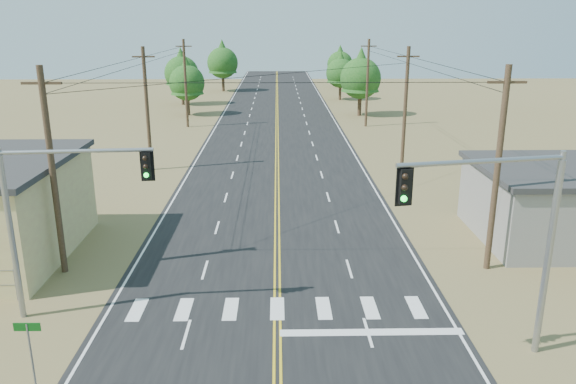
{
  "coord_description": "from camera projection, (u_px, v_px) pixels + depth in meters",
  "views": [
    {
      "loc": [
        0.05,
        -13.61,
        11.82
      ],
      "look_at": [
        0.57,
        13.79,
        3.5
      ],
      "focal_mm": 35.0,
      "sensor_mm": 36.0,
      "label": 1
    }
  ],
  "objects": [
    {
      "name": "tree_left_near",
      "position": [
        187.0,
        79.0,
        72.98
      ],
      "size": [
        4.61,
        4.61,
        7.69
      ],
      "color": "#3F2D1E",
      "rests_on": "ground"
    },
    {
      "name": "utility_pole_left_far",
      "position": [
        186.0,
        83.0,
        64.52
      ],
      "size": [
        1.8,
        0.3,
        10.0
      ],
      "color": "#4C3826",
      "rests_on": "ground"
    },
    {
      "name": "tree_left_mid",
      "position": [
        181.0,
        70.0,
        82.26
      ],
      "size": [
        5.01,
        5.01,
        8.35
      ],
      "color": "#3F2D1E",
      "rests_on": "ground"
    },
    {
      "name": "utility_pole_right_mid",
      "position": [
        405.0,
        108.0,
        45.77
      ],
      "size": [
        1.8,
        0.3,
        10.0
      ],
      "color": "#4C3826",
      "rests_on": "ground"
    },
    {
      "name": "street_sign",
      "position": [
        30.0,
        349.0,
        17.71
      ],
      "size": [
        0.85,
        0.07,
        2.85
      ],
      "rotation": [
        0.0,
        0.0,
        -0.01
      ],
      "color": "gray",
      "rests_on": "ground"
    },
    {
      "name": "signal_mast_left",
      "position": [
        51.0,
        205.0,
        22.23
      ],
      "size": [
        5.92,
        0.74,
        7.22
      ],
      "rotation": [
        0.0,
        0.0,
        0.08
      ],
      "color": "gray",
      "rests_on": "ground"
    },
    {
      "name": "utility_pole_left_near",
      "position": [
        53.0,
        171.0,
        26.25
      ],
      "size": [
        1.8,
        0.3,
        10.0
      ],
      "color": "#4C3826",
      "rests_on": "ground"
    },
    {
      "name": "tree_right_far",
      "position": [
        340.0,
        62.0,
        103.85
      ],
      "size": [
        4.72,
        4.72,
        7.87
      ],
      "color": "#3F2D1E",
      "rests_on": "ground"
    },
    {
      "name": "tree_right_mid",
      "position": [
        341.0,
        70.0,
        87.7
      ],
      "size": [
        4.54,
        4.54,
        7.56
      ],
      "color": "#3F2D1E",
      "rests_on": "ground"
    },
    {
      "name": "signal_mast_right",
      "position": [
        509.0,
        225.0,
        19.19
      ],
      "size": [
        6.0,
        1.47,
        7.68
      ],
      "rotation": [
        0.0,
        0.0,
        0.19
      ],
      "color": "gray",
      "rests_on": "ground"
    },
    {
      "name": "tree_left_far",
      "position": [
        222.0,
        60.0,
        98.45
      ],
      "size": [
        5.4,
        5.4,
        8.99
      ],
      "color": "#3F2D1E",
      "rests_on": "ground"
    },
    {
      "name": "utility_pole_right_near",
      "position": [
        497.0,
        169.0,
        26.64
      ],
      "size": [
        1.8,
        0.3,
        10.0
      ],
      "color": "#4C3826",
      "rests_on": "ground"
    },
    {
      "name": "utility_pole_left_mid",
      "position": [
        147.0,
        108.0,
        45.39
      ],
      "size": [
        1.8,
        0.3,
        10.0
      ],
      "color": "#4C3826",
      "rests_on": "ground"
    },
    {
      "name": "road",
      "position": [
        277.0,
        175.0,
        45.15
      ],
      "size": [
        15.0,
        200.0,
        0.02
      ],
      "primitive_type": "cube",
      "color": "black",
      "rests_on": "ground"
    },
    {
      "name": "utility_pole_right_far",
      "position": [
        367.0,
        82.0,
        64.91
      ],
      "size": [
        1.8,
        0.3,
        10.0
      ],
      "color": "#4C3826",
      "rests_on": "ground"
    },
    {
      "name": "tree_right_near",
      "position": [
        361.0,
        74.0,
        72.4
      ],
      "size": [
        5.28,
        5.28,
        8.8
      ],
      "color": "#3F2D1E",
      "rests_on": "ground"
    }
  ]
}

